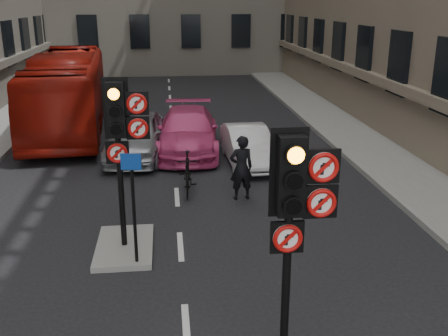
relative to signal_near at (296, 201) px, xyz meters
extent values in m
cube|color=gray|center=(5.71, 11.01, -2.50)|extent=(3.00, 50.00, 0.16)
cube|color=gray|center=(-2.69, 4.01, -2.52)|extent=(1.20, 2.00, 0.12)
cylinder|color=black|center=(-0.09, 0.01, -1.38)|extent=(0.12, 0.12, 2.40)
cube|color=black|center=(-0.09, 0.01, 0.37)|extent=(0.36, 0.28, 1.10)
cube|color=black|center=(-0.09, 0.14, 0.37)|extent=(0.52, 0.03, 1.25)
cylinder|color=orange|center=(-0.09, -0.24, 0.72)|extent=(0.22, 0.01, 0.22)
cylinder|color=black|center=(-0.09, -0.24, 0.37)|extent=(0.22, 0.01, 0.22)
cylinder|color=black|center=(-0.09, -0.24, 0.02)|extent=(0.22, 0.01, 0.22)
cube|color=black|center=(0.33, -0.01, 0.49)|extent=(0.47, 0.05, 0.47)
cylinder|color=white|center=(0.33, -0.05, 0.49)|extent=(0.41, 0.02, 0.41)
torus|color=#BF0C0A|center=(0.33, -0.07, 0.49)|extent=(0.41, 0.06, 0.41)
cube|color=#BF0C0A|center=(0.33, -0.07, 0.49)|extent=(0.25, 0.01, 0.25)
cube|color=black|center=(0.33, -0.01, -0.01)|extent=(0.47, 0.05, 0.47)
cylinder|color=white|center=(0.33, -0.05, -0.01)|extent=(0.41, 0.02, 0.41)
torus|color=#BF0C0A|center=(0.33, -0.07, -0.01)|extent=(0.41, 0.06, 0.41)
cube|color=#BF0C0A|center=(0.33, -0.07, -0.01)|extent=(0.25, 0.01, 0.25)
cube|color=black|center=(-0.11, -0.01, -0.51)|extent=(0.47, 0.05, 0.47)
cylinder|color=white|center=(-0.11, -0.05, -0.51)|extent=(0.41, 0.02, 0.41)
torus|color=#BF0C0A|center=(-0.11, -0.07, -0.51)|extent=(0.41, 0.06, 0.41)
cube|color=#BF0C0A|center=(-0.11, -0.07, -0.51)|extent=(0.25, 0.01, 0.25)
cylinder|color=black|center=(-2.69, 4.01, -1.26)|extent=(0.12, 0.12, 2.40)
cube|color=black|center=(-2.69, 4.01, 0.49)|extent=(0.36, 0.28, 1.10)
cube|color=black|center=(-2.69, 4.14, 0.49)|extent=(0.52, 0.03, 1.25)
cylinder|color=orange|center=(-2.69, 3.76, 0.84)|extent=(0.22, 0.02, 0.22)
cylinder|color=black|center=(-2.69, 3.76, 0.49)|extent=(0.22, 0.02, 0.22)
cylinder|color=black|center=(-2.69, 3.76, 0.14)|extent=(0.22, 0.02, 0.22)
cube|color=black|center=(-2.27, 3.99, 0.61)|extent=(0.47, 0.05, 0.47)
cylinder|color=white|center=(-2.27, 3.95, 0.61)|extent=(0.41, 0.02, 0.41)
torus|color=#BF0C0A|center=(-2.27, 3.93, 0.61)|extent=(0.41, 0.06, 0.41)
cube|color=#BF0C0A|center=(-2.27, 3.93, 0.61)|extent=(0.25, 0.02, 0.25)
cube|color=black|center=(-2.27, 3.99, 0.11)|extent=(0.47, 0.05, 0.47)
cylinder|color=white|center=(-2.27, 3.95, 0.11)|extent=(0.41, 0.02, 0.41)
torus|color=#BF0C0A|center=(-2.27, 3.93, 0.11)|extent=(0.41, 0.06, 0.41)
cube|color=#BF0C0A|center=(-2.27, 3.93, 0.11)|extent=(0.25, 0.02, 0.25)
cube|color=black|center=(-2.71, 3.99, -0.39)|extent=(0.47, 0.05, 0.47)
cylinder|color=white|center=(-2.71, 3.95, -0.39)|extent=(0.41, 0.02, 0.41)
torus|color=#BF0C0A|center=(-2.71, 3.93, -0.39)|extent=(0.41, 0.06, 0.41)
cube|color=#BF0C0A|center=(-2.71, 3.93, -0.39)|extent=(0.25, 0.02, 0.25)
imported|color=#A0A3A7|center=(-2.73, 10.94, -1.82)|extent=(2.25, 4.64, 1.53)
imported|color=silver|center=(0.89, 9.78, -1.97)|extent=(1.46, 3.77, 1.22)
imported|color=#D83F7D|center=(-0.97, 11.43, -1.85)|extent=(2.35, 5.17, 1.47)
imported|color=maroon|center=(-5.67, 15.48, -1.05)|extent=(3.48, 11.20, 3.07)
imported|color=black|center=(-1.17, 7.36, -2.03)|extent=(0.62, 1.86, 1.10)
imported|color=black|center=(0.23, 6.69, -1.70)|extent=(0.70, 0.51, 1.76)
cylinder|color=black|center=(-2.39, 3.21, -1.35)|extent=(0.07, 0.07, 2.23)
cube|color=navy|center=(-2.39, 3.15, -0.34)|extent=(0.39, 0.11, 0.31)
camera|label=1|loc=(-1.68, -6.38, 2.61)|focal=42.00mm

